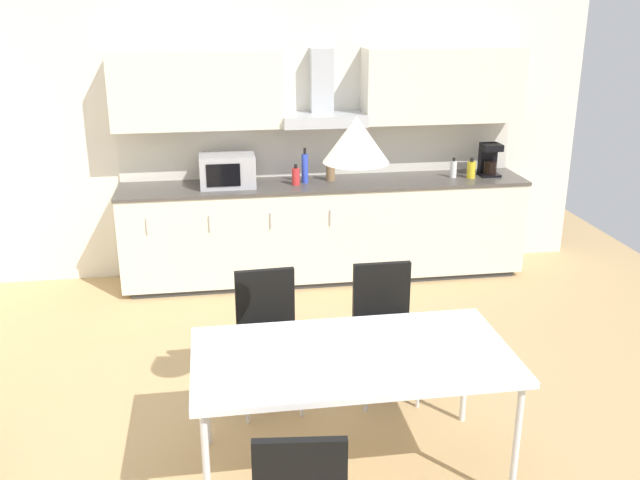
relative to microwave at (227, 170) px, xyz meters
name	(u,v)px	position (x,y,z in m)	size (l,w,h in m)	color
ground_plane	(298,447)	(0.28, -2.60, -1.06)	(7.74, 8.70, 0.02)	tan
wall_back	(256,130)	(0.28, 0.35, 0.29)	(6.19, 0.10, 2.68)	silver
kitchen_counter	(325,230)	(0.87, 0.00, -0.59)	(3.67, 0.62, 0.91)	#333333
backsplash_tile	(320,151)	(0.87, 0.29, 0.09)	(3.65, 0.02, 0.45)	silver
upper_wall_cabinets	(323,89)	(0.87, 0.13, 0.68)	(3.65, 0.40, 0.66)	silver
microwave	(227,170)	(0.00, 0.00, 0.00)	(0.48, 0.35, 0.28)	#ADADB2
coffee_maker	(489,159)	(2.42, 0.03, 0.01)	(0.18, 0.19, 0.30)	black
bottle_white	(453,169)	(2.07, -0.01, -0.06)	(0.06, 0.06, 0.19)	white
bottle_red	(296,176)	(0.60, -0.05, -0.06)	(0.07, 0.07, 0.18)	red
bottle_brown	(331,171)	(0.93, 0.06, -0.05)	(0.08, 0.08, 0.21)	brown
bottle_yellow	(471,170)	(2.22, -0.06, -0.06)	(0.08, 0.08, 0.19)	yellow
bottle_blue	(305,168)	(0.69, 0.02, -0.01)	(0.06, 0.06, 0.31)	blue
dining_table	(353,360)	(0.55, -2.87, -0.36)	(1.68, 0.87, 0.73)	white
chair_far_right	(384,317)	(0.93, -2.05, -0.52)	(0.40, 0.40, 0.87)	black
chair_far_left	(268,325)	(0.16, -2.05, -0.52)	(0.42, 0.42, 0.87)	black
pendant_lamp	(356,140)	(0.55, -2.87, 0.81)	(0.32, 0.32, 0.22)	silver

